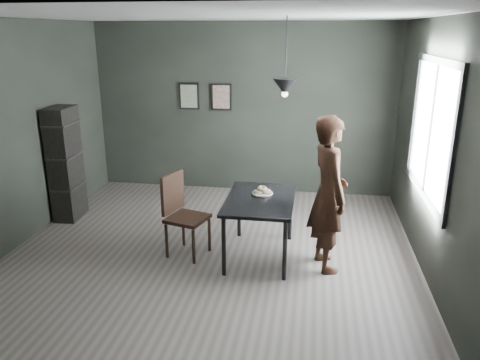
# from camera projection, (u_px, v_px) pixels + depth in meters

# --- Properties ---
(ground) EXTENTS (5.00, 5.00, 0.00)m
(ground) POSITION_uv_depth(u_px,v_px,m) (212.00, 252.00, 5.86)
(ground) COLOR #3D3835
(ground) RESTS_ON ground
(back_wall) EXTENTS (5.00, 0.10, 2.80)m
(back_wall) POSITION_uv_depth(u_px,v_px,m) (242.00, 109.00, 7.78)
(back_wall) COLOR black
(back_wall) RESTS_ON ground
(ceiling) EXTENTS (5.00, 5.00, 0.02)m
(ceiling) POSITION_uv_depth(u_px,v_px,m) (207.00, 16.00, 5.01)
(ceiling) COLOR silver
(ceiling) RESTS_ON ground
(window_assembly) EXTENTS (0.04, 1.96, 1.56)m
(window_assembly) POSITION_uv_depth(u_px,v_px,m) (431.00, 129.00, 5.19)
(window_assembly) COLOR white
(window_assembly) RESTS_ON ground
(cafe_table) EXTENTS (0.80, 1.20, 0.75)m
(cafe_table) POSITION_uv_depth(u_px,v_px,m) (260.00, 205.00, 5.56)
(cafe_table) COLOR black
(cafe_table) RESTS_ON ground
(white_plate) EXTENTS (0.23, 0.23, 0.01)m
(white_plate) POSITION_uv_depth(u_px,v_px,m) (262.00, 194.00, 5.67)
(white_plate) COLOR white
(white_plate) RESTS_ON cafe_table
(donut_pile) EXTENTS (0.22, 0.18, 0.09)m
(donut_pile) POSITION_uv_depth(u_px,v_px,m) (262.00, 191.00, 5.66)
(donut_pile) COLOR beige
(donut_pile) RESTS_ON white_plate
(woman) EXTENTS (0.61, 0.76, 1.80)m
(woman) POSITION_uv_depth(u_px,v_px,m) (329.00, 194.00, 5.25)
(woman) COLOR black
(woman) RESTS_ON ground
(wood_chair) EXTENTS (0.55, 0.55, 1.02)m
(wood_chair) POSITION_uv_depth(u_px,v_px,m) (181.00, 209.00, 5.67)
(wood_chair) COLOR black
(wood_chair) RESTS_ON ground
(shelf_unit) EXTENTS (0.34, 0.56, 1.64)m
(shelf_unit) POSITION_uv_depth(u_px,v_px,m) (66.00, 164.00, 6.73)
(shelf_unit) COLOR black
(shelf_unit) RESTS_ON ground
(pendant_lamp) EXTENTS (0.28, 0.28, 0.86)m
(pendant_lamp) POSITION_uv_depth(u_px,v_px,m) (285.00, 87.00, 5.20)
(pendant_lamp) COLOR black
(pendant_lamp) RESTS_ON ground
(framed_print_left) EXTENTS (0.34, 0.04, 0.44)m
(framed_print_left) POSITION_uv_depth(u_px,v_px,m) (189.00, 96.00, 7.83)
(framed_print_left) COLOR black
(framed_print_left) RESTS_ON ground
(framed_print_right) EXTENTS (0.34, 0.04, 0.44)m
(framed_print_right) POSITION_uv_depth(u_px,v_px,m) (221.00, 97.00, 7.74)
(framed_print_right) COLOR black
(framed_print_right) RESTS_ON ground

